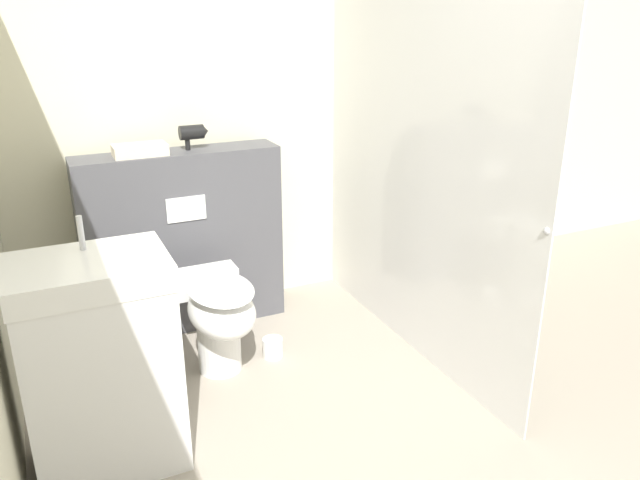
{
  "coord_description": "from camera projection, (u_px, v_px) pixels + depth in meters",
  "views": [
    {
      "loc": [
        -1.16,
        -1.36,
        1.84
      ],
      "look_at": [
        0.13,
        1.38,
        0.7
      ],
      "focal_mm": 35.0,
      "sensor_mm": 36.0,
      "label": 1
    }
  ],
  "objects": [
    {
      "name": "wall_back",
      "position": [
        234.0,
        109.0,
        3.79
      ],
      "size": [
        8.0,
        0.06,
        2.5
      ],
      "color": "beige",
      "rests_on": "ground_plane"
    },
    {
      "name": "partition_panel",
      "position": [
        184.0,
        241.0,
        3.68
      ],
      "size": [
        1.15,
        0.26,
        1.08
      ],
      "color": "#4C4C51",
      "rests_on": "ground_plane"
    },
    {
      "name": "shower_glass",
      "position": [
        417.0,
        169.0,
        3.28
      ],
      "size": [
        0.04,
        1.96,
        2.07
      ],
      "color": "silver",
      "rests_on": "ground_plane"
    },
    {
      "name": "toilet",
      "position": [
        219.0,
        314.0,
        3.23
      ],
      "size": [
        0.34,
        0.62,
        0.52
      ],
      "color": "white",
      "rests_on": "ground_plane"
    },
    {
      "name": "sink_vanity",
      "position": [
        102.0,
        365.0,
        2.54
      ],
      "size": [
        0.6,
        0.44,
        1.07
      ],
      "color": "white",
      "rests_on": "ground_plane"
    },
    {
      "name": "hair_drier",
      "position": [
        193.0,
        133.0,
        3.5
      ],
      "size": [
        0.16,
        0.08,
        0.14
      ],
      "color": "black",
      "rests_on": "partition_panel"
    },
    {
      "name": "folded_towel",
      "position": [
        140.0,
        150.0,
        3.38
      ],
      "size": [
        0.29,
        0.17,
        0.06
      ],
      "color": "beige",
      "rests_on": "partition_panel"
    },
    {
      "name": "spare_toilet_roll",
      "position": [
        273.0,
        348.0,
        3.47
      ],
      "size": [
        0.11,
        0.11,
        0.11
      ],
      "color": "white",
      "rests_on": "ground_plane"
    }
  ]
}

